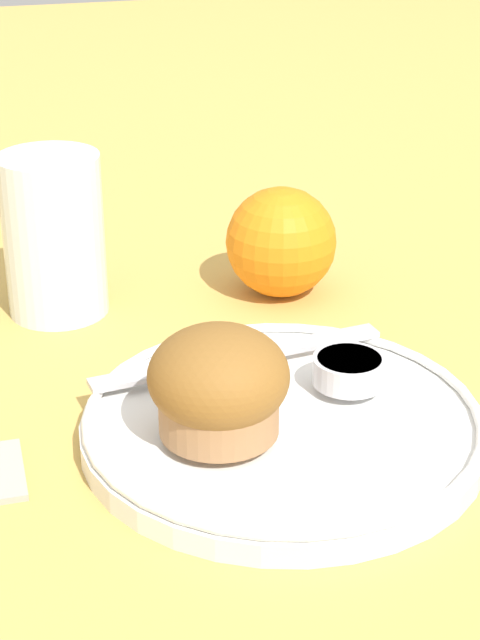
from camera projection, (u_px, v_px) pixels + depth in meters
name	position (u px, v px, depth m)	size (l,w,h in m)	color
ground_plane	(289.00, 418.00, 0.65)	(3.00, 3.00, 0.00)	tan
plate	(283.00, 425.00, 0.63)	(0.24, 0.24, 0.02)	white
muffin	(219.00, 385.00, 0.59)	(0.08, 0.08, 0.06)	#9E7047
cream_ramekin	(347.00, 366.00, 0.65)	(0.04, 0.04, 0.02)	silver
berry_pair	(227.00, 367.00, 0.65)	(0.03, 0.02, 0.02)	#4C194C
butter_knife	(239.00, 357.00, 0.68)	(0.20, 0.04, 0.00)	#B7B7BC
orange_fruit	(281.00, 242.00, 0.80)	(0.08, 0.08, 0.08)	orange
juice_glass	(54.00, 235.00, 0.77)	(0.07, 0.07, 0.12)	silver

